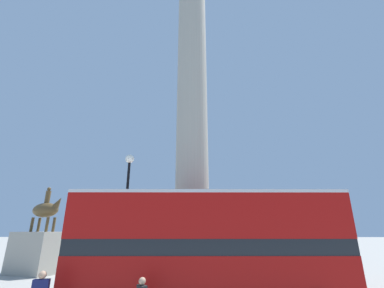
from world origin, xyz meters
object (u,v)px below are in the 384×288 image
bus_b (208,244)px  street_lamp (126,206)px  monument_column (192,129)px  equestrian_statue (39,247)px

bus_b → street_lamp: 5.09m
monument_column → bus_b: monument_column is taller
monument_column → equestrian_statue: (-11.04, 3.61, -7.57)m
monument_column → equestrian_statue: monument_column is taller
street_lamp → equestrian_statue: bearing=141.0°
monument_column → equestrian_statue: size_ratio=4.19×
street_lamp → monument_column: bearing=38.3°
bus_b → monument_column: bearing=96.3°
bus_b → street_lamp: street_lamp is taller
equestrian_statue → street_lamp: size_ratio=0.89×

